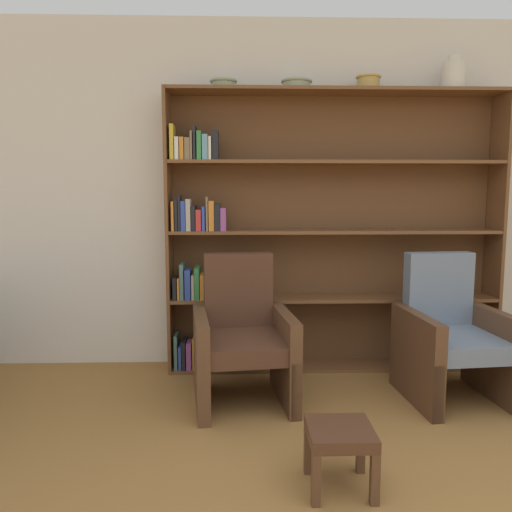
# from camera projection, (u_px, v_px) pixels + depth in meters

# --- Properties ---
(wall_back) EXTENTS (12.00, 0.06, 2.75)m
(wall_back) POSITION_uv_depth(u_px,v_px,m) (330.00, 196.00, 4.06)
(wall_back) COLOR silver
(wall_back) RESTS_ON ground
(bookshelf) EXTENTS (2.60, 0.30, 2.18)m
(bookshelf) POSITION_uv_depth(u_px,v_px,m) (309.00, 235.00, 3.93)
(bookshelf) COLOR brown
(bookshelf) RESTS_ON ground
(bowl_copper) EXTENTS (0.21, 0.21, 0.07)m
(bowl_copper) POSITION_uv_depth(u_px,v_px,m) (223.00, 84.00, 3.74)
(bowl_copper) COLOR gray
(bowl_copper) RESTS_ON bookshelf
(bowl_sage) EXTENTS (0.24, 0.24, 0.07)m
(bowl_sage) POSITION_uv_depth(u_px,v_px,m) (297.00, 84.00, 3.76)
(bowl_sage) COLOR gray
(bowl_sage) RESTS_ON bookshelf
(bowl_stoneware) EXTENTS (0.19, 0.19, 0.10)m
(bowl_stoneware) POSITION_uv_depth(u_px,v_px,m) (368.00, 82.00, 3.77)
(bowl_stoneware) COLOR tan
(bowl_stoneware) RESTS_ON bookshelf
(vase_tall) EXTENTS (0.17, 0.17, 0.25)m
(vase_tall) POSITION_uv_depth(u_px,v_px,m) (454.00, 75.00, 3.78)
(vase_tall) COLOR silver
(vase_tall) RESTS_ON bookshelf
(armchair_leather) EXTENTS (0.72, 0.75, 0.98)m
(armchair_leather) POSITION_uv_depth(u_px,v_px,m) (242.00, 340.00, 3.37)
(armchair_leather) COLOR brown
(armchair_leather) RESTS_ON ground
(armchair_cushioned) EXTENTS (0.70, 0.74, 0.98)m
(armchair_cushioned) POSITION_uv_depth(u_px,v_px,m) (451.00, 338.00, 3.41)
(armchair_cushioned) COLOR brown
(armchair_cushioned) RESTS_ON ground
(footstool) EXTENTS (0.31, 0.31, 0.30)m
(footstool) POSITION_uv_depth(u_px,v_px,m) (340.00, 440.00, 2.35)
(footstool) COLOR brown
(footstool) RESTS_ON ground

